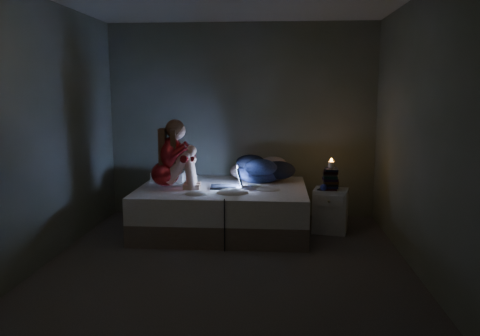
# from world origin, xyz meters

# --- Properties ---
(floor) EXTENTS (3.60, 3.80, 0.02)m
(floor) POSITION_xyz_m (0.00, 0.00, -0.01)
(floor) COLOR #393634
(floor) RESTS_ON ground
(wall_back) EXTENTS (3.60, 0.02, 2.60)m
(wall_back) POSITION_xyz_m (0.00, 1.91, 1.30)
(wall_back) COLOR #4E5640
(wall_back) RESTS_ON ground
(wall_front) EXTENTS (3.60, 0.02, 2.60)m
(wall_front) POSITION_xyz_m (0.00, -1.91, 1.30)
(wall_front) COLOR #4E5640
(wall_front) RESTS_ON ground
(wall_left) EXTENTS (0.02, 3.80, 2.60)m
(wall_left) POSITION_xyz_m (-1.81, 0.00, 1.30)
(wall_left) COLOR #4E5640
(wall_left) RESTS_ON ground
(wall_right) EXTENTS (0.02, 3.80, 2.60)m
(wall_right) POSITION_xyz_m (1.81, 0.00, 1.30)
(wall_right) COLOR #4E5640
(wall_right) RESTS_ON ground
(bed) EXTENTS (2.01, 1.51, 0.55)m
(bed) POSITION_xyz_m (-0.17, 1.10, 0.28)
(bed) COLOR beige
(bed) RESTS_ON ground
(pillow) EXTENTS (0.41, 0.29, 0.12)m
(pillow) POSITION_xyz_m (-0.91, 1.43, 0.61)
(pillow) COLOR white
(pillow) RESTS_ON bed
(woman) EXTENTS (0.54, 0.37, 0.83)m
(woman) POSITION_xyz_m (-0.84, 0.95, 0.97)
(woman) COLOR maroon
(woman) RESTS_ON bed
(laptop) EXTENTS (0.40, 0.30, 0.27)m
(laptop) POSITION_xyz_m (-0.12, 1.03, 0.69)
(laptop) COLOR black
(laptop) RESTS_ON bed
(clothes_pile) EXTENTS (0.69, 0.59, 0.36)m
(clothes_pile) POSITION_xyz_m (0.26, 1.46, 0.73)
(clothes_pile) COLOR #111943
(clothes_pile) RESTS_ON bed
(nightstand) EXTENTS (0.46, 0.43, 0.53)m
(nightstand) POSITION_xyz_m (1.14, 1.15, 0.26)
(nightstand) COLOR silver
(nightstand) RESTS_ON ground
(book_stack) EXTENTS (0.19, 0.25, 0.26)m
(book_stack) POSITION_xyz_m (1.14, 1.15, 0.66)
(book_stack) COLOR black
(book_stack) RESTS_ON nightstand
(candle) EXTENTS (0.07, 0.07, 0.08)m
(candle) POSITION_xyz_m (1.14, 1.15, 0.82)
(candle) COLOR beige
(candle) RESTS_ON book_stack
(phone) EXTENTS (0.09, 0.15, 0.01)m
(phone) POSITION_xyz_m (1.04, 1.10, 0.53)
(phone) COLOR black
(phone) RESTS_ON nightstand
(blue_orb) EXTENTS (0.08, 0.08, 0.08)m
(blue_orb) POSITION_xyz_m (1.07, 1.04, 0.57)
(blue_orb) COLOR navy
(blue_orb) RESTS_ON nightstand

